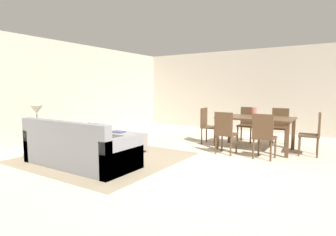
# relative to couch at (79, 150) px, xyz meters

# --- Properties ---
(ground_plane) EXTENTS (10.80, 10.80, 0.00)m
(ground_plane) POSITION_rel_couch_xyz_m (1.98, 0.87, -0.29)
(ground_plane) COLOR beige
(wall_back) EXTENTS (9.00, 0.12, 2.70)m
(wall_back) POSITION_rel_couch_xyz_m (1.98, 5.87, 1.06)
(wall_back) COLOR #BCB2A0
(wall_back) RESTS_ON ground_plane
(wall_left) EXTENTS (0.12, 11.00, 2.70)m
(wall_left) POSITION_rel_couch_xyz_m (-2.52, 1.37, 1.06)
(wall_left) COLOR #BCB2A0
(wall_left) RESTS_ON ground_plane
(area_rug) EXTENTS (3.00, 2.80, 0.01)m
(area_rug) POSITION_rel_couch_xyz_m (-0.05, 0.66, -0.29)
(area_rug) COLOR gray
(area_rug) RESTS_ON ground_plane
(couch) EXTENTS (2.19, 0.94, 0.86)m
(couch) POSITION_rel_couch_xyz_m (0.00, 0.00, 0.00)
(couch) COLOR gray
(couch) RESTS_ON ground_plane
(ottoman_table) EXTENTS (1.05, 0.52, 0.43)m
(ottoman_table) POSITION_rel_couch_xyz_m (-0.09, 1.27, -0.05)
(ottoman_table) COLOR gray
(ottoman_table) RESTS_ON ground_plane
(side_table) EXTENTS (0.40, 0.40, 0.54)m
(side_table) POSITION_rel_couch_xyz_m (-1.40, 0.08, 0.14)
(side_table) COLOR olive
(side_table) RESTS_ON ground_plane
(table_lamp) EXTENTS (0.26, 0.26, 0.52)m
(table_lamp) POSITION_rel_couch_xyz_m (-1.40, 0.08, 0.66)
(table_lamp) COLOR brown
(table_lamp) RESTS_ON side_table
(dining_table) EXTENTS (1.65, 1.00, 0.76)m
(dining_table) POSITION_rel_couch_xyz_m (2.37, 3.10, 0.38)
(dining_table) COLOR #513823
(dining_table) RESTS_ON ground_plane
(dining_chair_near_left) EXTENTS (0.41, 0.41, 0.92)m
(dining_chair_near_left) POSITION_rel_couch_xyz_m (1.95, 2.27, 0.23)
(dining_chair_near_left) COLOR #513823
(dining_chair_near_left) RESTS_ON ground_plane
(dining_chair_near_right) EXTENTS (0.42, 0.42, 0.92)m
(dining_chair_near_right) POSITION_rel_couch_xyz_m (2.76, 2.28, 0.23)
(dining_chair_near_right) COLOR #513823
(dining_chair_near_right) RESTS_ON ground_plane
(dining_chair_far_left) EXTENTS (0.41, 0.41, 0.92)m
(dining_chair_far_left) POSITION_rel_couch_xyz_m (1.93, 3.99, 0.23)
(dining_chair_far_left) COLOR #513823
(dining_chair_far_left) RESTS_ON ground_plane
(dining_chair_far_right) EXTENTS (0.42, 0.42, 0.92)m
(dining_chair_far_right) POSITION_rel_couch_xyz_m (2.75, 4.00, 0.23)
(dining_chair_far_right) COLOR #513823
(dining_chair_far_right) RESTS_ON ground_plane
(dining_chair_head_east) EXTENTS (0.43, 0.43, 0.92)m
(dining_chair_head_east) POSITION_rel_couch_xyz_m (3.58, 3.13, 0.23)
(dining_chair_head_east) COLOR #513823
(dining_chair_head_east) RESTS_ON ground_plane
(dining_chair_head_west) EXTENTS (0.42, 0.42, 0.92)m
(dining_chair_head_west) POSITION_rel_couch_xyz_m (1.15, 3.14, 0.23)
(dining_chair_head_west) COLOR #513823
(dining_chair_head_west) RESTS_ON ground_plane
(vase_centerpiece) EXTENTS (0.11, 0.11, 0.22)m
(vase_centerpiece) POSITION_rel_couch_xyz_m (2.34, 3.10, 0.58)
(vase_centerpiece) COLOR #B26659
(vase_centerpiece) RESTS_ON dining_table
(book_on_ottoman) EXTENTS (0.27, 0.22, 0.03)m
(book_on_ottoman) POSITION_rel_couch_xyz_m (-0.16, 1.24, 0.16)
(book_on_ottoman) COLOR #3F4C72
(book_on_ottoman) RESTS_ON ottoman_table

